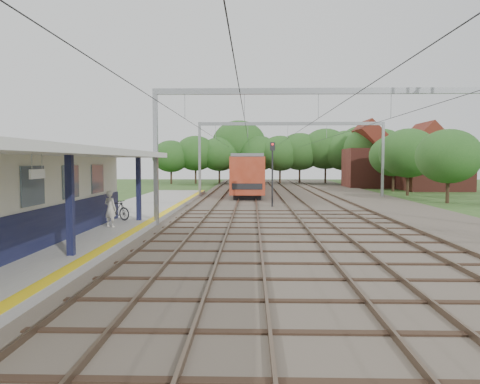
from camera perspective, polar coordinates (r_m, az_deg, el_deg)
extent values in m
plane|color=#2D4C1E|center=(9.27, 2.21, -17.38)|extent=(160.00, 160.00, 0.00)
cube|color=#473D33|center=(39.01, 7.51, -1.14)|extent=(18.00, 90.00, 0.10)
cube|color=gray|center=(24.03, -16.49, -3.99)|extent=(5.00, 52.00, 0.35)
cube|color=yellow|center=(23.41, -11.24, -3.67)|extent=(0.45, 52.00, 0.01)
cube|color=#111437|center=(17.36, -22.98, -4.15)|extent=(0.06, 18.00, 1.40)
cube|color=slate|center=(17.22, -23.08, 0.80)|extent=(0.05, 16.00, 1.30)
cube|color=#111437|center=(15.81, -20.00, -1.54)|extent=(0.22, 0.22, 3.20)
cube|color=#111437|center=(24.38, -12.26, 0.38)|extent=(0.22, 0.22, 3.20)
cube|color=silver|center=(16.54, -26.29, 4.49)|extent=(6.40, 20.00, 0.24)
cube|color=white|center=(13.95, -23.48, 2.03)|extent=(0.06, 0.85, 0.26)
cube|color=brown|center=(38.99, -4.58, -0.94)|extent=(0.07, 88.00, 0.15)
cube|color=brown|center=(38.87, -2.48, -0.95)|extent=(0.07, 88.00, 0.15)
cube|color=brown|center=(38.79, -0.17, -0.95)|extent=(0.07, 88.00, 0.15)
cube|color=brown|center=(38.78, 1.95, -0.96)|extent=(0.07, 88.00, 0.15)
cube|color=brown|center=(38.86, 5.29, -0.96)|extent=(0.07, 88.00, 0.15)
cube|color=brown|center=(38.99, 7.39, -0.96)|extent=(0.07, 88.00, 0.15)
cube|color=brown|center=(39.27, 10.54, -0.96)|extent=(0.07, 88.00, 0.15)
cube|color=brown|center=(39.52, 12.59, -0.96)|extent=(0.07, 88.00, 0.15)
cube|color=gray|center=(24.15, -10.23, 4.05)|extent=(0.22, 0.22, 7.00)
cube|color=gray|center=(24.18, 10.28, 12.02)|extent=(17.00, 0.20, 0.30)
cube|color=gray|center=(43.92, -4.94, 3.92)|extent=(0.22, 0.22, 7.00)
cube|color=gray|center=(45.30, 17.01, 3.77)|extent=(0.22, 0.22, 7.00)
cube|color=gray|center=(43.94, 6.24, 8.29)|extent=(17.00, 0.20, 0.30)
cylinder|color=black|center=(38.86, -3.57, 6.91)|extent=(0.02, 88.00, 0.02)
cylinder|color=black|center=(38.71, 0.89, 6.92)|extent=(0.02, 88.00, 0.02)
cylinder|color=black|center=(38.85, 6.40, 6.89)|extent=(0.02, 88.00, 0.02)
cylinder|color=black|center=(39.32, 11.67, 6.80)|extent=(0.02, 88.00, 0.02)
cylinder|color=#382619|center=(70.37, -6.63, 2.15)|extent=(0.28, 0.28, 2.88)
ellipsoid|color=#1D4F1C|center=(70.36, -6.65, 5.02)|extent=(6.72, 6.72, 5.76)
cylinder|color=#382619|center=(71.78, -1.65, 2.06)|extent=(0.28, 0.28, 2.52)
ellipsoid|color=#1D4F1C|center=(71.76, -1.65, 4.52)|extent=(5.88, 5.88, 5.04)
cylinder|color=#382619|center=(68.70, 3.22, 2.28)|extent=(0.28, 0.28, 3.24)
ellipsoid|color=#1D4F1C|center=(68.72, 3.23, 5.59)|extent=(7.56, 7.56, 6.48)
cylinder|color=#382619|center=(71.14, 8.01, 2.09)|extent=(0.28, 0.28, 2.70)
ellipsoid|color=#1D4F1C|center=(71.13, 8.03, 4.74)|extent=(6.30, 6.30, 5.40)
cylinder|color=#382619|center=(48.93, 18.84, 1.09)|extent=(0.28, 0.28, 2.52)
ellipsoid|color=#1D4F1C|center=(48.90, 18.92, 4.70)|extent=(5.88, 5.88, 5.04)
cylinder|color=#382619|center=(64.47, 15.02, 1.91)|extent=(0.28, 0.28, 2.88)
ellipsoid|color=#1D4F1C|center=(64.47, 15.07, 5.04)|extent=(6.72, 6.72, 5.76)
cube|color=brown|center=(58.60, 22.60, 2.37)|extent=(7.00, 6.00, 4.50)
cube|color=maroon|center=(58.62, 22.68, 5.45)|extent=(4.99, 6.12, 4.99)
cube|color=brown|center=(62.76, 16.35, 2.81)|extent=(8.00, 6.00, 5.00)
cube|color=maroon|center=(62.81, 16.41, 5.91)|extent=(5.52, 6.12, 5.52)
imported|color=beige|center=(22.12, -15.54, -1.98)|extent=(0.72, 0.61, 1.69)
imported|color=black|center=(24.77, -14.86, -2.08)|extent=(1.81, 1.30, 1.07)
cube|color=black|center=(47.62, 0.99, 0.09)|extent=(2.36, 16.86, 0.44)
cube|color=#9D2F17|center=(47.54, 0.99, 2.30)|extent=(2.95, 18.33, 3.22)
cube|color=black|center=(47.53, 0.99, 2.70)|extent=(2.99, 16.86, 0.92)
cube|color=slate|center=(47.53, 1.00, 4.38)|extent=(2.72, 18.33, 0.28)
cube|color=black|center=(66.52, 1.12, 1.12)|extent=(2.36, 16.86, 0.44)
cube|color=#9D2F17|center=(66.46, 1.12, 2.70)|extent=(2.95, 18.33, 3.22)
cube|color=black|center=(66.46, 1.12, 2.99)|extent=(2.99, 16.86, 0.92)
cube|color=slate|center=(66.45, 1.13, 4.19)|extent=(2.72, 18.33, 0.28)
cylinder|color=black|center=(33.59, 3.96, 1.71)|extent=(0.15, 0.15, 4.32)
cube|color=black|center=(33.59, 3.98, 5.57)|extent=(0.37, 0.29, 0.59)
sphere|color=red|center=(33.49, 3.99, 5.83)|extent=(0.15, 0.15, 0.15)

